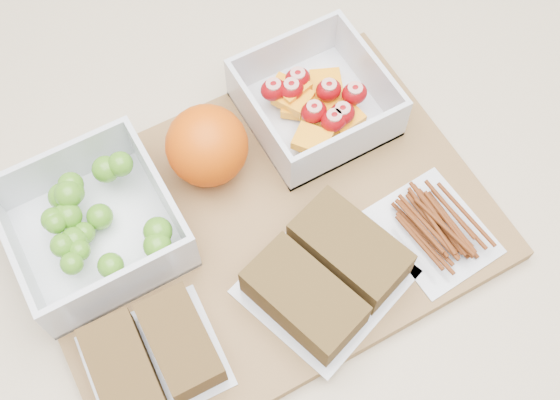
# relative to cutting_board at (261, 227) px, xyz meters

# --- Properties ---
(ground) EXTENTS (4.00, 4.00, 0.00)m
(ground) POSITION_rel_cutting_board_xyz_m (0.03, 0.01, -0.91)
(ground) COLOR gray
(ground) RESTS_ON ground
(counter) EXTENTS (1.20, 0.90, 0.90)m
(counter) POSITION_rel_cutting_board_xyz_m (0.03, 0.01, -0.46)
(counter) COLOR beige
(counter) RESTS_ON ground
(cutting_board) EXTENTS (0.42, 0.30, 0.02)m
(cutting_board) POSITION_rel_cutting_board_xyz_m (0.00, 0.00, 0.00)
(cutting_board) COLOR olive
(cutting_board) RESTS_ON counter
(grape_container) EXTENTS (0.14, 0.14, 0.06)m
(grape_container) POSITION_rel_cutting_board_xyz_m (-0.14, 0.06, 0.03)
(grape_container) COLOR silver
(grape_container) RESTS_ON cutting_board
(fruit_container) EXTENTS (0.13, 0.13, 0.06)m
(fruit_container) POSITION_rel_cutting_board_xyz_m (0.11, 0.08, 0.03)
(fruit_container) COLOR silver
(fruit_container) RESTS_ON cutting_board
(orange) EXTENTS (0.08, 0.08, 0.08)m
(orange) POSITION_rel_cutting_board_xyz_m (-0.01, 0.08, 0.05)
(orange) COLOR #E75305
(orange) RESTS_ON cutting_board
(sandwich_bag_left) EXTENTS (0.12, 0.11, 0.04)m
(sandwich_bag_left) POSITION_rel_cutting_board_xyz_m (-0.14, -0.07, 0.03)
(sandwich_bag_left) COLOR silver
(sandwich_bag_left) RESTS_ON cutting_board
(sandwich_bag_center) EXTENTS (0.17, 0.16, 0.04)m
(sandwich_bag_center) POSITION_rel_cutting_board_xyz_m (0.02, -0.08, 0.03)
(sandwich_bag_center) COLOR silver
(sandwich_bag_center) RESTS_ON cutting_board
(pretzel_bag) EXTENTS (0.10, 0.11, 0.02)m
(pretzel_bag) POSITION_rel_cutting_board_xyz_m (0.14, -0.09, 0.02)
(pretzel_bag) COLOR silver
(pretzel_bag) RESTS_ON cutting_board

